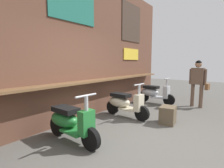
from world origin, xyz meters
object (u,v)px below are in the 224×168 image
Objects in this scene: scooter_cream at (124,103)px; scooter_silver at (154,93)px; scooter_green at (70,121)px; merchandise_crate at (168,115)px; shopper_browsing at (198,79)px.

scooter_silver is (2.05, 0.00, 0.00)m from scooter_cream.
merchandise_crate is (2.10, -1.18, -0.17)m from scooter_green.
scooter_cream is 2.05m from scooter_silver.
scooter_cream reaches higher than merchandise_crate.
scooter_green is 2.41m from merchandise_crate.
scooter_green and scooter_cream have the same top height.
scooter_cream is 1.21m from merchandise_crate.
merchandise_crate is (-1.87, -1.18, -0.17)m from scooter_silver.
shopper_browsing reaches higher than scooter_green.
scooter_cream is 0.88× the size of shopper_browsing.
scooter_green is 1.92m from scooter_cream.
scooter_green and scooter_silver have the same top height.
scooter_cream is at bearing 98.37° from merchandise_crate.
shopper_browsing is (4.32, -1.42, 0.57)m from scooter_green.
scooter_green is at bearing -86.27° from scooter_cream.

